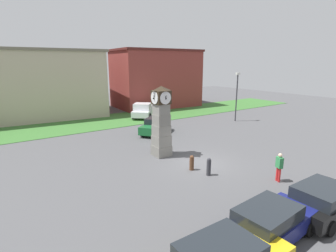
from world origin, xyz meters
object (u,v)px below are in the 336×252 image
object	(u,v)px
car_silver_hatch	(155,125)
bollard_mid_row	(192,163)
clock_tower	(161,122)
pedestrian_crossing_lot	(279,165)
car_near_tower	(270,223)
bollard_near_tower	(209,167)
pickup_truck	(144,110)
street_lamp_near_road	(237,93)
car_by_building	(324,200)

from	to	relation	value
car_silver_hatch	bollard_mid_row	bearing A→B (deg)	-107.30
clock_tower	pedestrian_crossing_lot	world-z (taller)	clock_tower
car_near_tower	pedestrian_crossing_lot	world-z (taller)	pedestrian_crossing_lot
bollard_near_tower	car_near_tower	xyz separation A→B (m)	(-2.18, -5.70, 0.20)
bollard_near_tower	car_silver_hatch	size ratio (longest dim) A/B	0.26
pickup_truck	pedestrian_crossing_lot	size ratio (longest dim) A/B	3.06
pickup_truck	pedestrian_crossing_lot	bearing A→B (deg)	-97.39
pickup_truck	clock_tower	bearing A→B (deg)	-114.05
bollard_near_tower	street_lamp_near_road	size ratio (longest dim) A/B	0.20
pickup_truck	car_silver_hatch	bearing A→B (deg)	-111.39
street_lamp_near_road	bollard_mid_row	bearing A→B (deg)	-148.06
car_silver_hatch	car_by_building	bearing A→B (deg)	-94.11
car_silver_hatch	pickup_truck	bearing A→B (deg)	68.61
pedestrian_crossing_lot	bollard_mid_row	bearing A→B (deg)	126.78
car_by_building	car_silver_hatch	distance (m)	16.06
bollard_mid_row	street_lamp_near_road	world-z (taller)	street_lamp_near_road
bollard_mid_row	car_near_tower	world-z (taller)	car_near_tower
clock_tower	pickup_truck	world-z (taller)	clock_tower
car_by_building	clock_tower	bearing A→B (deg)	99.20
street_lamp_near_road	pickup_truck	bearing A→B (deg)	133.92
bollard_mid_row	car_silver_hatch	world-z (taller)	car_silver_hatch
car_silver_hatch	street_lamp_near_road	xyz separation A→B (m)	(10.56, -0.54, 2.48)
car_near_tower	car_by_building	bearing A→B (deg)	-4.62
pickup_truck	street_lamp_near_road	distance (m)	11.28
clock_tower	bollard_near_tower	distance (m)	4.95
car_silver_hatch	pickup_truck	size ratio (longest dim) A/B	0.82
car_by_building	pedestrian_crossing_lot	world-z (taller)	pedestrian_crossing_lot
clock_tower	bollard_near_tower	bearing A→B (deg)	-84.61
bollard_near_tower	pickup_truck	xyz separation A→B (m)	(5.33, 17.45, 0.37)
car_by_building	car_silver_hatch	bearing A→B (deg)	85.89
car_near_tower	clock_tower	bearing A→B (deg)	80.28
bollard_near_tower	car_silver_hatch	distance (m)	10.33
clock_tower	car_by_building	xyz separation A→B (m)	(1.70, -10.52, -1.73)
pedestrian_crossing_lot	pickup_truck	bearing A→B (deg)	82.61
clock_tower	bollard_near_tower	xyz separation A→B (m)	(0.43, -4.55, -1.91)
car_silver_hatch	street_lamp_near_road	size ratio (longest dim) A/B	0.77
car_silver_hatch	clock_tower	bearing A→B (deg)	-117.47
street_lamp_near_road	car_near_tower	bearing A→B (deg)	-134.94
bollard_mid_row	pedestrian_crossing_lot	xyz separation A→B (m)	(3.02, -4.04, 0.47)
car_near_tower	pedestrian_crossing_lot	distance (m)	5.66
car_silver_hatch	street_lamp_near_road	world-z (taller)	street_lamp_near_road
car_near_tower	pickup_truck	size ratio (longest dim) A/B	0.87
bollard_near_tower	pedestrian_crossing_lot	xyz separation A→B (m)	(2.70, -2.84, 0.41)
car_near_tower	car_silver_hatch	size ratio (longest dim) A/B	1.05
bollard_mid_row	pickup_truck	xyz separation A→B (m)	(5.65, 16.24, 0.44)
car_by_building	street_lamp_near_road	bearing A→B (deg)	52.90
car_near_tower	pedestrian_crossing_lot	bearing A→B (deg)	30.35
clock_tower	pickup_truck	size ratio (longest dim) A/B	0.98
bollard_mid_row	pickup_truck	distance (m)	17.21
car_silver_hatch	pedestrian_crossing_lot	xyz separation A→B (m)	(0.27, -12.88, 0.19)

